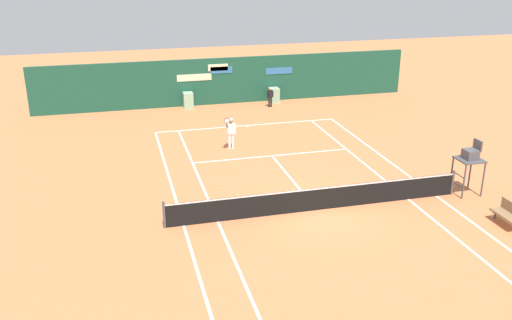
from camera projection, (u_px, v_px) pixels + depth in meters
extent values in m
plane|color=#C67042|center=(317.00, 210.00, 22.12)|extent=(80.00, 80.00, 0.00)
cube|color=white|center=(247.00, 125.00, 32.70)|extent=(10.60, 0.10, 0.01)
cube|color=white|center=(184.00, 226.00, 20.86)|extent=(0.10, 23.40, 0.01)
cube|color=white|center=(218.00, 222.00, 21.17)|extent=(0.10, 23.40, 0.01)
cube|color=white|center=(408.00, 199.00, 23.06)|extent=(0.10, 23.40, 0.01)
cube|color=white|center=(436.00, 196.00, 23.37)|extent=(0.10, 23.40, 0.01)
cube|color=white|center=(272.00, 156.00, 27.91)|extent=(8.00, 0.10, 0.01)
cube|color=white|center=(292.00, 180.00, 25.01)|extent=(0.10, 6.40, 0.01)
cube|color=white|center=(247.00, 126.00, 32.57)|extent=(0.10, 0.24, 0.01)
cylinder|color=#4C4C51|center=(164.00, 215.00, 20.51)|extent=(0.10, 0.10, 1.07)
cylinder|color=#4C4C51|center=(453.00, 183.00, 23.35)|extent=(0.10, 0.10, 1.07)
cube|color=black|center=(318.00, 199.00, 21.95)|extent=(12.00, 0.03, 0.95)
cube|color=white|center=(318.00, 189.00, 21.79)|extent=(12.00, 0.04, 0.06)
cube|color=#194C38|center=(228.00, 81.00, 36.96)|extent=(25.00, 0.24, 3.05)
cube|color=#2D6BA8|center=(279.00, 71.00, 37.49)|extent=(1.87, 0.02, 0.44)
cube|color=beige|center=(194.00, 78.00, 36.18)|extent=(2.26, 0.02, 0.44)
cube|color=beige|center=(218.00, 67.00, 36.35)|extent=(1.31, 0.02, 0.44)
cube|color=#2D6BA8|center=(221.00, 70.00, 36.46)|extent=(1.45, 0.02, 0.44)
cube|color=#8CB793|center=(188.00, 100.00, 36.17)|extent=(0.61, 0.70, 1.02)
cube|color=#8CB793|center=(274.00, 95.00, 37.55)|extent=(0.64, 0.70, 0.97)
cylinder|color=#47474C|center=(464.00, 182.00, 22.86)|extent=(0.07, 0.07, 1.50)
cylinder|color=#47474C|center=(451.00, 174.00, 23.67)|extent=(0.07, 0.07, 1.50)
cylinder|color=#47474C|center=(483.00, 180.00, 23.07)|extent=(0.07, 0.07, 1.50)
cylinder|color=#47474C|center=(470.00, 172.00, 23.89)|extent=(0.07, 0.07, 1.50)
cylinder|color=#47474C|center=(457.00, 184.00, 23.37)|extent=(0.04, 0.81, 0.04)
cylinder|color=#47474C|center=(458.00, 175.00, 23.21)|extent=(0.04, 0.81, 0.04)
cube|color=#47474C|center=(470.00, 159.00, 23.10)|extent=(1.00, 1.00, 0.06)
cube|color=#4C4C51|center=(470.00, 154.00, 23.02)|extent=(0.52, 0.56, 0.40)
cube|color=#4C4C51|center=(478.00, 145.00, 22.95)|extent=(0.06, 0.56, 0.45)
cylinder|color=#38383D|center=(495.00, 214.00, 21.32)|extent=(0.06, 0.06, 0.38)
cube|color=olive|center=(506.00, 215.00, 20.72)|extent=(0.48, 1.30, 0.08)
cylinder|color=white|center=(233.00, 141.00, 28.82)|extent=(0.13, 0.13, 0.80)
cylinder|color=white|center=(229.00, 141.00, 28.80)|extent=(0.13, 0.13, 0.80)
cube|color=white|center=(231.00, 129.00, 28.57)|extent=(0.39, 0.25, 0.56)
sphere|color=#8C664C|center=(231.00, 121.00, 28.43)|extent=(0.22, 0.22, 0.22)
cylinder|color=white|center=(231.00, 120.00, 28.40)|extent=(0.21, 0.21, 0.06)
cylinder|color=white|center=(235.00, 129.00, 28.60)|extent=(0.08, 0.08, 0.54)
cylinder|color=#8C664C|center=(227.00, 126.00, 28.21)|extent=(0.16, 0.55, 0.08)
cylinder|color=black|center=(227.00, 125.00, 27.92)|extent=(0.03, 0.03, 0.22)
torus|color=black|center=(227.00, 121.00, 27.83)|extent=(0.30, 0.07, 0.30)
cylinder|color=silver|center=(227.00, 121.00, 27.83)|extent=(0.26, 0.04, 0.26)
cylinder|color=black|center=(271.00, 102.00, 36.49)|extent=(0.11, 0.11, 0.65)
cylinder|color=black|center=(269.00, 102.00, 36.45)|extent=(0.11, 0.11, 0.65)
cube|color=black|center=(270.00, 94.00, 36.27)|extent=(0.30, 0.17, 0.46)
sphere|color=tan|center=(270.00, 89.00, 36.16)|extent=(0.18, 0.18, 0.18)
cylinder|color=black|center=(273.00, 94.00, 36.33)|extent=(0.07, 0.07, 0.44)
cylinder|color=black|center=(268.00, 94.00, 36.24)|extent=(0.07, 0.07, 0.44)
sphere|color=#CCE033|center=(218.00, 189.00, 23.99)|extent=(0.07, 0.07, 0.07)
sphere|color=#CCE033|center=(238.00, 195.00, 23.36)|extent=(0.07, 0.07, 0.07)
sphere|color=#CCE033|center=(329.00, 182.00, 24.65)|extent=(0.07, 0.07, 0.07)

